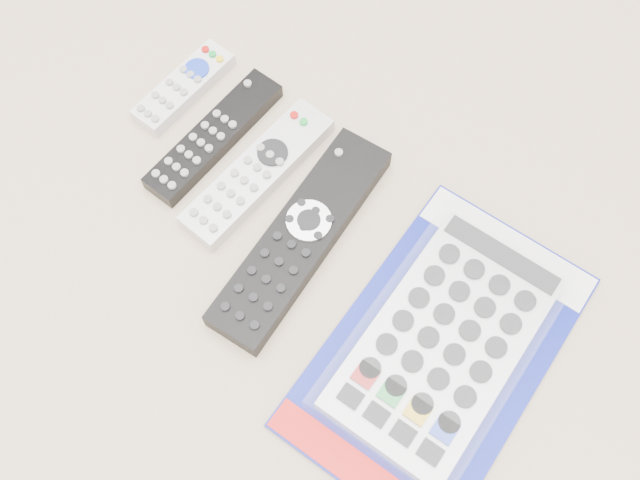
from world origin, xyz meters
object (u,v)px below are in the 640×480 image
Objects in this scene: remote_slim_black at (214,137)px; remote_large_black at (301,237)px; remote_small_grey at (184,87)px; jumbo_remote_packaged at (444,342)px; remote_silver_dvd at (258,173)px.

remote_large_black is (0.15, -0.04, 0.00)m from remote_slim_black.
remote_large_black reaches higher than remote_small_grey.
jumbo_remote_packaged is at bearing -9.14° from remote_small_grey.
remote_slim_black is at bearing 170.36° from jumbo_remote_packaged.
remote_small_grey is at bearing 168.25° from remote_silver_dvd.
remote_slim_black is at bearing 161.06° from remote_large_black.
remote_slim_black is (0.07, -0.03, 0.00)m from remote_small_grey.
remote_silver_dvd is 0.75× the size of remote_large_black.
jumbo_remote_packaged reaches higher than remote_slim_black.
remote_small_grey and remote_slim_black have the same top height.
remote_silver_dvd is 0.09m from remote_large_black.
remote_silver_dvd is at bearing 154.34° from remote_large_black.
remote_small_grey is 0.14m from remote_silver_dvd.
remote_large_black is (0.22, -0.06, 0.00)m from remote_small_grey.
remote_large_black reaches higher than remote_silver_dvd.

